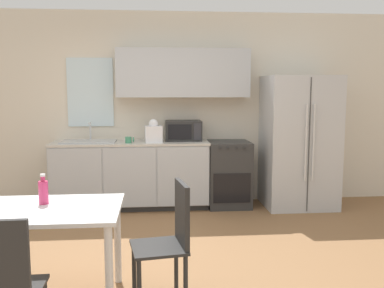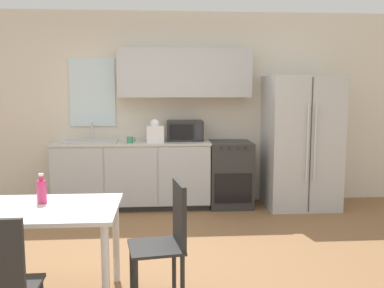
{
  "view_description": "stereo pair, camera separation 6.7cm",
  "coord_description": "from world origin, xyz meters",
  "px_view_note": "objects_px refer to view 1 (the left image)",
  "views": [
    {
      "loc": [
        0.05,
        -3.91,
        1.62
      ],
      "look_at": [
        0.44,
        0.55,
        1.05
      ],
      "focal_mm": 40.0,
      "sensor_mm": 36.0,
      "label": 1
    },
    {
      "loc": [
        0.11,
        -3.91,
        1.62
      ],
      "look_at": [
        0.44,
        0.55,
        1.05
      ],
      "focal_mm": 40.0,
      "sensor_mm": 36.0,
      "label": 2
    }
  ],
  "objects_px": {
    "oven_range": "(228,174)",
    "microwave": "(183,131)",
    "drink_bottle": "(43,192)",
    "refrigerator": "(299,142)",
    "dining_chair_near": "(1,283)",
    "coffee_mug": "(129,140)",
    "dining_table": "(42,222)",
    "dining_chair_side": "(171,234)"
  },
  "relations": [
    {
      "from": "dining_table",
      "to": "dining_chair_near",
      "type": "height_order",
      "value": "dining_chair_near"
    },
    {
      "from": "dining_table",
      "to": "dining_chair_side",
      "type": "distance_m",
      "value": 0.96
    },
    {
      "from": "dining_chair_near",
      "to": "coffee_mug",
      "type": "bearing_deg",
      "value": 79.4
    },
    {
      "from": "dining_table",
      "to": "oven_range",
      "type": "bearing_deg",
      "value": 54.84
    },
    {
      "from": "drink_bottle",
      "to": "oven_range",
      "type": "bearing_deg",
      "value": 53.41
    },
    {
      "from": "dining_chair_side",
      "to": "microwave",
      "type": "bearing_deg",
      "value": -14.62
    },
    {
      "from": "dining_table",
      "to": "refrigerator",
      "type": "bearing_deg",
      "value": 42.08
    },
    {
      "from": "refrigerator",
      "to": "drink_bottle",
      "type": "relative_size",
      "value": 7.74
    },
    {
      "from": "refrigerator",
      "to": "dining_chair_near",
      "type": "xyz_separation_m",
      "value": [
        -2.86,
        -3.33,
        -0.37
      ]
    },
    {
      "from": "refrigerator",
      "to": "coffee_mug",
      "type": "distance_m",
      "value": 2.33
    },
    {
      "from": "coffee_mug",
      "to": "dining_chair_near",
      "type": "relative_size",
      "value": 0.13
    },
    {
      "from": "microwave",
      "to": "oven_range",
      "type": "bearing_deg",
      "value": -8.44
    },
    {
      "from": "refrigerator",
      "to": "coffee_mug",
      "type": "height_order",
      "value": "refrigerator"
    },
    {
      "from": "refrigerator",
      "to": "dining_chair_side",
      "type": "distance_m",
      "value": 3.21
    },
    {
      "from": "refrigerator",
      "to": "drink_bottle",
      "type": "bearing_deg",
      "value": -139.4
    },
    {
      "from": "refrigerator",
      "to": "microwave",
      "type": "distance_m",
      "value": 1.61
    },
    {
      "from": "oven_range",
      "to": "microwave",
      "type": "height_order",
      "value": "microwave"
    },
    {
      "from": "microwave",
      "to": "dining_table",
      "type": "height_order",
      "value": "microwave"
    },
    {
      "from": "dining_chair_near",
      "to": "dining_chair_side",
      "type": "xyz_separation_m",
      "value": [
        0.99,
        0.75,
        0.0
      ]
    },
    {
      "from": "dining_table",
      "to": "drink_bottle",
      "type": "height_order",
      "value": "drink_bottle"
    },
    {
      "from": "dining_chair_side",
      "to": "drink_bottle",
      "type": "xyz_separation_m",
      "value": [
        -0.97,
        0.15,
        0.31
      ]
    },
    {
      "from": "oven_range",
      "to": "refrigerator",
      "type": "height_order",
      "value": "refrigerator"
    },
    {
      "from": "oven_range",
      "to": "refrigerator",
      "type": "relative_size",
      "value": 0.5
    },
    {
      "from": "drink_bottle",
      "to": "dining_chair_side",
      "type": "bearing_deg",
      "value": -8.94
    },
    {
      "from": "refrigerator",
      "to": "dining_chair_near",
      "type": "height_order",
      "value": "refrigerator"
    },
    {
      "from": "refrigerator",
      "to": "dining_chair_near",
      "type": "distance_m",
      "value": 4.4
    },
    {
      "from": "coffee_mug",
      "to": "dining_table",
      "type": "bearing_deg",
      "value": -101.33
    },
    {
      "from": "microwave",
      "to": "coffee_mug",
      "type": "relative_size",
      "value": 4.22
    },
    {
      "from": "coffee_mug",
      "to": "oven_range",
      "type": "bearing_deg",
      "value": 5.87
    },
    {
      "from": "oven_range",
      "to": "dining_chair_side",
      "type": "height_order",
      "value": "dining_chair_side"
    },
    {
      "from": "oven_range",
      "to": "dining_table",
      "type": "relative_size",
      "value": 0.78
    },
    {
      "from": "refrigerator",
      "to": "dining_table",
      "type": "relative_size",
      "value": 1.55
    },
    {
      "from": "dining_chair_near",
      "to": "drink_bottle",
      "type": "height_order",
      "value": "drink_bottle"
    },
    {
      "from": "oven_range",
      "to": "drink_bottle",
      "type": "distance_m",
      "value": 3.16
    },
    {
      "from": "refrigerator",
      "to": "oven_range",
      "type": "bearing_deg",
      "value": 174.87
    },
    {
      "from": "coffee_mug",
      "to": "dining_table",
      "type": "height_order",
      "value": "coffee_mug"
    },
    {
      "from": "oven_range",
      "to": "coffee_mug",
      "type": "bearing_deg",
      "value": -174.13
    },
    {
      "from": "drink_bottle",
      "to": "dining_chair_near",
      "type": "bearing_deg",
      "value": -91.36
    },
    {
      "from": "refrigerator",
      "to": "drink_bottle",
      "type": "height_order",
      "value": "refrigerator"
    },
    {
      "from": "dining_chair_side",
      "to": "dining_table",
      "type": "bearing_deg",
      "value": 79.24
    },
    {
      "from": "microwave",
      "to": "dining_table",
      "type": "bearing_deg",
      "value": -114.37
    },
    {
      "from": "oven_range",
      "to": "microwave",
      "type": "relative_size",
      "value": 1.83
    }
  ]
}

